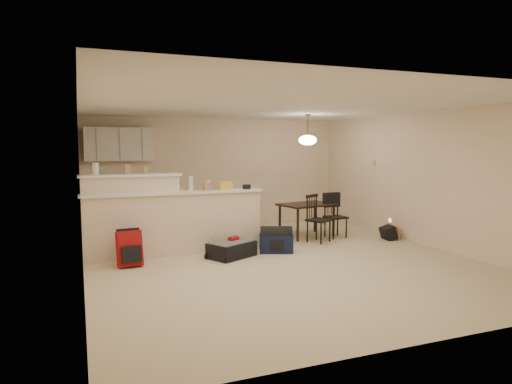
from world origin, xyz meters
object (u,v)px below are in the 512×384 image
dining_chair_near (319,219)px  black_daypack (388,233)px  suitcase (232,250)px  pendant_lamp (308,140)px  navy_duffel (276,243)px  dining_table (307,208)px  dining_chair_far (336,216)px  red_backpack (129,249)px

dining_chair_near → black_daypack: (1.40, -0.31, -0.33)m
dining_chair_near → suitcase: size_ratio=1.22×
pendant_lamp → navy_duffel: bearing=-137.4°
dining_table → suitcase: 2.34m
dining_table → dining_chair_far: bearing=-45.1°
red_backpack → navy_duffel: size_ratio=0.95×
black_daypack → navy_duffel: bearing=100.9°
suitcase → black_daypack: size_ratio=2.54×
dining_chair_near → navy_duffel: bearing=174.5°
navy_duffel → red_backpack: bearing=-159.1°
suitcase → dining_chair_far: bearing=-9.8°
dining_table → red_backpack: 3.83m
red_backpack → black_daypack: size_ratio=1.85×
dining_table → red_backpack: bearing=-175.9°
dining_chair_far → navy_duffel: (-1.65, -0.75, -0.29)m
suitcase → navy_duffel: 0.84m
dining_table → suitcase: size_ratio=1.62×
dining_table → red_backpack: (-3.66, -1.09, -0.33)m
pendant_lamp → dining_chair_near: pendant_lamp is taller
suitcase → navy_duffel: size_ratio=1.30×
suitcase → dining_chair_near: bearing=-12.3°
navy_duffel → dining_chair_far: bearing=44.8°
pendant_lamp → red_backpack: pendant_lamp is taller
pendant_lamp → red_backpack: size_ratio=1.13×
pendant_lamp → dining_chair_near: (-0.04, -0.58, -1.53)m
dining_chair_near → suitcase: (-1.96, -0.54, -0.33)m
black_daypack → dining_chair_far: bearing=63.4°
red_backpack → black_daypack: bearing=-3.3°
dining_table → pendant_lamp: 1.39m
pendant_lamp → navy_duffel: size_ratio=1.07×
pendant_lamp → suitcase: size_ratio=0.82×
dining_chair_near → dining_chair_far: bearing=-2.9°
dining_chair_far → navy_duffel: dining_chair_far is taller
black_daypack → suitcase: bearing=100.9°
suitcase → red_backpack: size_ratio=1.37×
dining_chair_far → navy_duffel: size_ratio=1.54×
pendant_lamp → black_daypack: size_ratio=2.08×
dining_chair_far → navy_duffel: bearing=-160.0°
dining_table → black_daypack: 1.69m
pendant_lamp → suitcase: pendant_lamp is taller
dining_chair_far → red_backpack: dining_chair_far is taller
dining_table → pendant_lamp: pendant_lamp is taller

